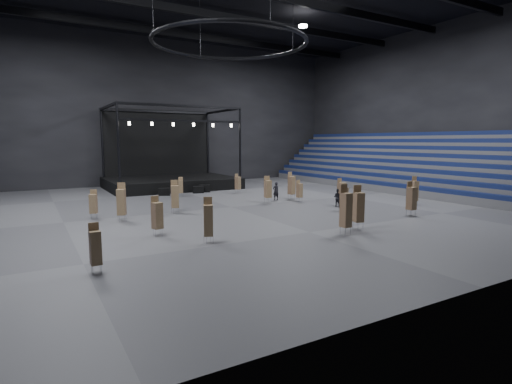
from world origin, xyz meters
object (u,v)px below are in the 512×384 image
stage (169,175)px  crew_member (338,198)px  chair_stack_4 (175,196)px  chair_stack_13 (95,247)px  flight_case_left (164,192)px  chair_stack_16 (344,196)px  chair_stack_10 (415,190)px  man_center (276,191)px  chair_stack_3 (291,185)px  chair_stack_1 (181,186)px  chair_stack_14 (346,209)px  chair_stack_9 (341,191)px  chair_stack_6 (157,215)px  chair_stack_15 (93,203)px  flight_case_right (205,189)px  chair_stack_5 (208,220)px  chair_stack_0 (268,188)px  chair_stack_2 (238,183)px  chair_stack_8 (299,190)px  chair_stack_7 (358,206)px  chair_stack_11 (121,201)px  chair_stack_12 (411,198)px  flight_case_mid (198,190)px

stage → crew_member: (7.82, -20.37, -0.70)m
chair_stack_4 → chair_stack_13: size_ratio=1.20×
flight_case_left → chair_stack_16: size_ratio=0.52×
chair_stack_10 → man_center: bearing=156.5°
chair_stack_3 → chair_stack_1: bearing=127.8°
chair_stack_14 → chair_stack_1: bearing=96.5°
chair_stack_9 → chair_stack_1: bearing=113.4°
chair_stack_1 → chair_stack_6: bearing=-91.7°
chair_stack_4 → chair_stack_10: size_ratio=1.02×
chair_stack_1 → chair_stack_15: size_ratio=0.94×
chair_stack_9 → chair_stack_6: bearing=174.6°
chair_stack_6 → chair_stack_16: bearing=-13.8°
chair_stack_1 → chair_stack_13: 22.67m
flight_case_right → chair_stack_5: 21.55m
flight_case_left → chair_stack_1: size_ratio=0.59×
chair_stack_0 → chair_stack_1: chair_stack_0 is taller
stage → crew_member: size_ratio=9.34×
chair_stack_2 → chair_stack_3: size_ratio=0.79×
chair_stack_1 → chair_stack_8: chair_stack_8 is taller
flight_case_right → chair_stack_8: chair_stack_8 is taller
chair_stack_13 → crew_member: bearing=17.9°
chair_stack_5 → chair_stack_7: bearing=11.9°
stage → chair_stack_14: stage is taller
chair_stack_11 → stage: bearing=86.5°
chair_stack_5 → chair_stack_14: 7.99m
chair_stack_1 → crew_member: (9.31, -12.15, -0.28)m
chair_stack_3 → chair_stack_5: (-13.26, -11.25, -0.06)m
chair_stack_5 → chair_stack_9: chair_stack_5 is taller
flight_case_right → chair_stack_10: size_ratio=0.47×
chair_stack_16 → man_center: size_ratio=1.31×
chair_stack_10 → crew_member: 6.75m
chair_stack_1 → chair_stack_8: (8.22, -8.26, -0.00)m
flight_case_right → chair_stack_3: chair_stack_3 is taller
chair_stack_7 → chair_stack_8: chair_stack_7 is taller
flight_case_left → chair_stack_3: size_ratio=0.44×
chair_stack_4 → chair_stack_15: chair_stack_4 is taller
chair_stack_12 → chair_stack_14: size_ratio=0.85×
chair_stack_8 → flight_case_right: bearing=108.9°
chair_stack_12 → chair_stack_10: bearing=35.7°
flight_case_right → chair_stack_5: size_ratio=0.47×
flight_case_left → chair_stack_2: chair_stack_2 is taller
flight_case_mid → chair_stack_10: 21.02m
chair_stack_6 → chair_stack_8: (14.85, 6.59, -0.19)m
chair_stack_7 → chair_stack_16: 6.27m
chair_stack_10 → flight_case_mid: bearing=148.7°
stage → chair_stack_7: (3.15, -27.52, -0.04)m
chair_stack_3 → chair_stack_7: bearing=-121.4°
flight_case_mid → chair_stack_6: size_ratio=0.47×
chair_stack_5 → chair_stack_12: bearing=20.2°
flight_case_right → chair_stack_9: chair_stack_9 is taller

